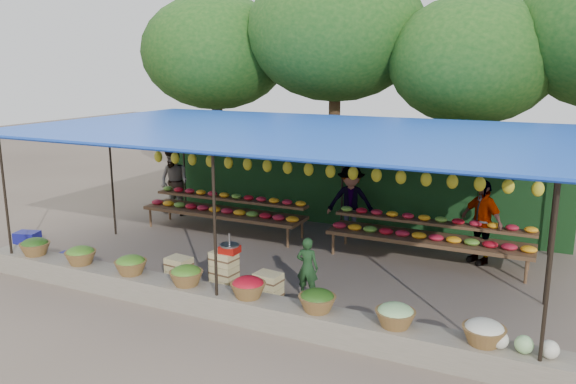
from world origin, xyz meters
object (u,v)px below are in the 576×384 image
at_px(weighing_scale, 230,248).
at_px(vendor_seated, 307,267).
at_px(blue_crate_back, 27,238).
at_px(blue_crate_front, 69,262).
at_px(crate_counter, 223,276).

relative_size(weighing_scale, vendor_seated, 0.33).
bearing_deg(blue_crate_back, blue_crate_front, -36.07).
bearing_deg(blue_crate_front, blue_crate_back, 152.42).
xyz_separation_m(weighing_scale, blue_crate_front, (-3.57, -0.36, -0.70)).
distance_m(crate_counter, blue_crate_front, 3.44).
distance_m(crate_counter, blue_crate_back, 5.56).
bearing_deg(crate_counter, vendor_seated, 17.55).
bearing_deg(crate_counter, weighing_scale, -0.00).
bearing_deg(vendor_seated, blue_crate_back, -2.76).
distance_m(vendor_seated, blue_crate_back, 7.03).
relative_size(vendor_seated, blue_crate_front, 2.07).
relative_size(crate_counter, weighing_scale, 6.54).
xyz_separation_m(crate_counter, vendor_seated, (1.47, 0.46, 0.24)).
distance_m(crate_counter, weighing_scale, 0.57).
xyz_separation_m(crate_counter, blue_crate_front, (-3.42, -0.36, -0.15)).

